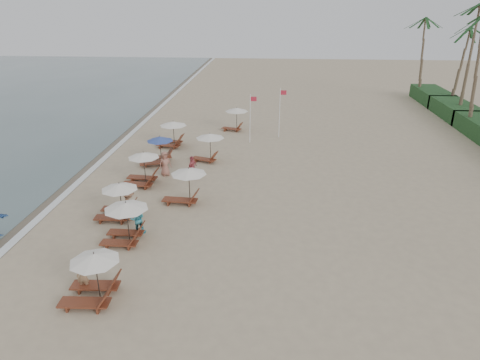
# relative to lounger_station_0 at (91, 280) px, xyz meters

# --- Properties ---
(ground) EXTENTS (160.00, 160.00, 0.00)m
(ground) POSITION_rel_lounger_station_0_xyz_m (5.09, 3.85, -1.01)
(ground) COLOR tan
(ground) RESTS_ON ground
(wet_sand_band) EXTENTS (3.20, 140.00, 0.01)m
(wet_sand_band) POSITION_rel_lounger_station_0_xyz_m (-7.41, 13.85, -1.00)
(wet_sand_band) COLOR #6B5E4C
(wet_sand_band) RESTS_ON ground
(foam_line) EXTENTS (0.50, 140.00, 0.02)m
(foam_line) POSITION_rel_lounger_station_0_xyz_m (-6.11, 13.85, -0.99)
(foam_line) COLOR white
(foam_line) RESTS_ON ground
(lounger_station_0) EXTENTS (2.60, 2.07, 2.28)m
(lounger_station_0) POSITION_rel_lounger_station_0_xyz_m (0.00, 0.00, 0.00)
(lounger_station_0) COLOR brown
(lounger_station_0) RESTS_ON ground
(lounger_station_1) EXTENTS (2.55, 2.28, 2.30)m
(lounger_station_1) POSITION_rel_lounger_station_0_xyz_m (-0.17, 4.73, 0.16)
(lounger_station_1) COLOR brown
(lounger_station_1) RESTS_ON ground
(lounger_station_2) EXTENTS (2.56, 2.10, 2.16)m
(lounger_station_2) POSITION_rel_lounger_station_0_xyz_m (-1.51, 7.43, -0.01)
(lounger_station_2) COLOR brown
(lounger_station_2) RESTS_ON ground
(lounger_station_3) EXTENTS (2.64, 2.13, 2.35)m
(lounger_station_3) POSITION_rel_lounger_station_0_xyz_m (-1.53, 12.35, 0.04)
(lounger_station_3) COLOR brown
(lounger_station_3) RESTS_ON ground
(lounger_station_4) EXTENTS (2.67, 2.67, 2.21)m
(lounger_station_4) POSITION_rel_lounger_station_0_xyz_m (-1.51, 16.54, -0.05)
(lounger_station_4) COLOR brown
(lounger_station_4) RESTS_ON ground
(lounger_station_5) EXTENTS (2.72, 2.33, 2.22)m
(lounger_station_5) POSITION_rel_lounger_station_0_xyz_m (-1.40, 20.92, 0.08)
(lounger_station_5) COLOR brown
(lounger_station_5) RESTS_ON ground
(inland_station_0) EXTENTS (2.86, 2.24, 2.22)m
(inland_station_0) POSITION_rel_lounger_station_0_xyz_m (2.02, 9.69, 0.27)
(inland_station_0) COLOR brown
(inland_station_0) RESTS_ON ground
(inland_station_1) EXTENTS (2.72, 2.24, 2.22)m
(inland_station_1) POSITION_rel_lounger_station_0_xyz_m (2.32, 17.34, 0.37)
(inland_station_1) COLOR brown
(inland_station_1) RESTS_ON ground
(inland_station_2) EXTENTS (2.68, 2.24, 2.22)m
(inland_station_2) POSITION_rel_lounger_station_0_xyz_m (3.66, 26.27, 0.39)
(inland_station_2) COLOR brown
(inland_station_2) RESTS_ON ground
(beachgoer_near) EXTENTS (0.56, 0.39, 1.49)m
(beachgoer_near) POSITION_rel_lounger_station_0_xyz_m (-0.63, 0.58, -0.26)
(beachgoer_near) COLOR #9D7A55
(beachgoer_near) RESTS_ON ground
(beachgoer_mid_a) EXTENTS (0.95, 0.83, 1.66)m
(beachgoer_mid_a) POSITION_rel_lounger_station_0_xyz_m (0.23, 5.75, -0.18)
(beachgoer_mid_a) COLOR teal
(beachgoer_mid_a) RESTS_ON ground
(beachgoer_mid_b) EXTENTS (1.16, 1.40, 1.88)m
(beachgoer_mid_b) POSITION_rel_lounger_station_0_xyz_m (-0.69, 7.21, -0.06)
(beachgoer_mid_b) COLOR #865B44
(beachgoer_mid_b) RESTS_ON ground
(beachgoer_far_a) EXTENTS (0.78, 1.09, 1.72)m
(beachgoer_far_a) POSITION_rel_lounger_station_0_xyz_m (1.80, 13.61, -0.14)
(beachgoer_far_a) COLOR #B2474F
(beachgoer_far_a) RESTS_ON ground
(beachgoer_far_b) EXTENTS (1.06, 0.99, 1.81)m
(beachgoer_far_b) POSITION_rel_lounger_station_0_xyz_m (-0.29, 14.16, -0.10)
(beachgoer_far_b) COLOR #9F6656
(beachgoer_far_b) RESTS_ON ground
(flag_pole_near) EXTENTS (0.60, 0.08, 4.33)m
(flag_pole_near) POSITION_rel_lounger_station_0_xyz_m (5.40, 22.54, 1.40)
(flag_pole_near) COLOR silver
(flag_pole_near) RESTS_ON ground
(flag_pole_far) EXTENTS (0.60, 0.08, 4.56)m
(flag_pole_far) POSITION_rel_lounger_station_0_xyz_m (8.00, 24.38, 1.52)
(flag_pole_far) COLOR silver
(flag_pole_far) RESTS_ON ground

